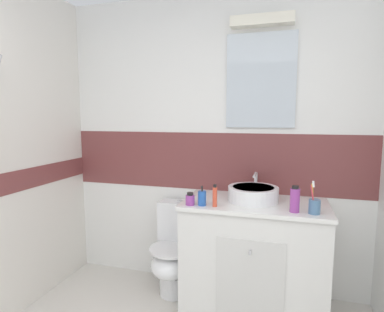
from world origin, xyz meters
The scene contains 9 objects.
wall_back_tiled centered at (0.01, 2.45, 1.26)m, with size 3.20×0.20×2.50m.
vanity_cabinet centered at (0.40, 2.12, 0.43)m, with size 1.07×0.59×0.85m.
sink_basin centered at (0.38, 2.14, 0.91)m, with size 0.38×0.42×0.19m.
toilet centered at (-0.26, 2.16, 0.36)m, with size 0.37×0.50×0.77m.
toothbrush_cup centered at (0.80, 1.93, 0.90)m, with size 0.08×0.08×0.22m.
soap_dispenser centered at (0.04, 1.91, 0.90)m, with size 0.06×0.06×0.15m.
hair_gel_jar centered at (-0.05, 1.90, 0.89)m, with size 0.07×0.07×0.09m.
mouthwash_bottle centered at (0.68, 1.93, 0.94)m, with size 0.06×0.06×0.18m.
toothpaste_tube_upright centered at (0.13, 1.91, 0.93)m, with size 0.03×0.03×0.16m.
Camera 1 is at (0.59, -0.24, 1.49)m, focal length 29.47 mm.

